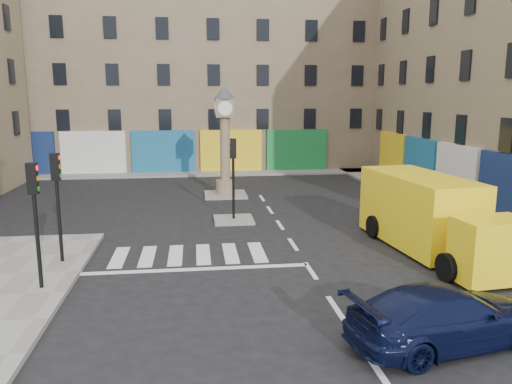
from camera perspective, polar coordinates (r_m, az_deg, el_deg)
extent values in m
plane|color=black|center=(15.90, 7.10, -10.15)|extent=(120.00, 120.00, 0.00)
cube|color=gray|center=(27.93, 19.54, -1.32)|extent=(2.60, 30.00, 0.15)
cube|color=gray|center=(37.00, -7.40, 2.10)|extent=(32.00, 2.40, 0.15)
cube|color=gray|center=(23.13, -2.57, -3.18)|extent=(1.80, 1.80, 0.12)
cube|color=gray|center=(28.98, -3.51, -0.31)|extent=(2.40, 2.40, 0.12)
cube|color=#7D6853|center=(42.46, -7.66, 14.62)|extent=(32.00, 10.00, 17.00)
cylinder|color=black|center=(15.82, -23.67, -5.21)|extent=(0.12, 0.12, 2.80)
cube|color=black|center=(15.44, -24.20, 1.41)|extent=(0.28, 0.22, 0.90)
cylinder|color=black|center=(18.06, -21.55, -3.12)|extent=(0.12, 0.12, 2.80)
cube|color=black|center=(17.72, -21.96, 2.69)|extent=(0.28, 0.22, 0.90)
cylinder|color=black|center=(22.82, -2.60, 0.37)|extent=(0.12, 0.12, 2.80)
cube|color=black|center=(22.56, -2.64, 5.00)|extent=(0.28, 0.22, 0.90)
cylinder|color=#877458|center=(28.89, -3.52, 0.59)|extent=(1.10, 1.10, 0.80)
cylinder|color=#877458|center=(28.58, -3.57, 4.93)|extent=(0.56, 0.56, 3.60)
cube|color=#877458|center=(28.43, -3.62, 9.55)|extent=(1.00, 1.00, 1.00)
cylinder|color=white|center=(27.91, -3.56, 9.52)|extent=(0.80, 0.06, 0.80)
cone|color=#333338|center=(28.42, -3.64, 11.26)|extent=(1.20, 1.20, 0.70)
imported|color=black|center=(12.66, 20.97, -13.07)|extent=(5.15, 2.95, 1.41)
cube|color=yellow|center=(20.06, 18.11, -1.89)|extent=(2.85, 5.71, 2.64)
cube|color=yellow|center=(16.86, 25.26, -6.00)|extent=(2.31, 1.59, 1.95)
cube|color=black|center=(16.70, 25.51, -4.54)|extent=(2.05, 1.23, 0.80)
cylinder|color=black|center=(16.74, 20.99, -8.06)|extent=(0.38, 0.94, 0.92)
cylinder|color=black|center=(18.09, 27.08, -7.14)|extent=(0.38, 0.94, 0.92)
cylinder|color=black|center=(20.91, 13.31, -3.88)|extent=(0.38, 0.94, 0.92)
cylinder|color=black|center=(22.01, 18.69, -3.43)|extent=(0.38, 0.94, 0.92)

